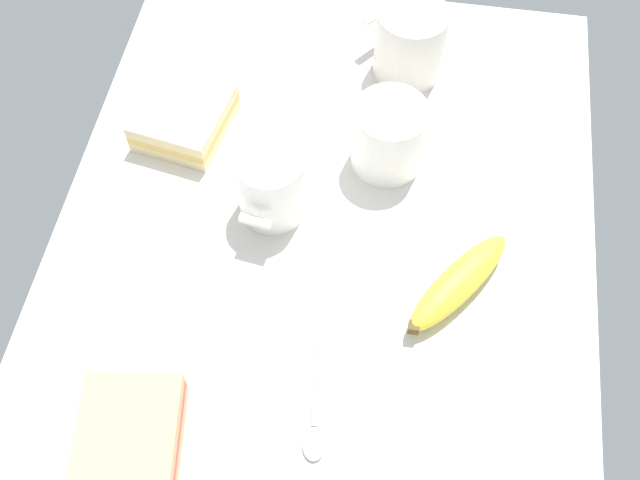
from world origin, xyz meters
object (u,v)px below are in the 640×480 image
at_px(banana, 459,282).
at_px(spoon, 315,420).
at_px(sandwich_main, 130,433).
at_px(coffee_mug_milky, 389,136).
at_px(sandwich_side, 184,117).
at_px(coffee_mug_black, 410,42).
at_px(coffee_mug_spare, 271,184).

distance_m(banana, spoon, 0.22).
height_order(sandwich_main, banana, sandwich_main).
bearing_deg(coffee_mug_milky, sandwich_main, 151.41).
height_order(coffee_mug_milky, sandwich_side, coffee_mug_milky).
bearing_deg(sandwich_side, spoon, -147.86).
height_order(sandwich_main, sandwich_side, same).
distance_m(sandwich_main, sandwich_side, 0.41).
bearing_deg(sandwich_side, banana, -117.07).
height_order(sandwich_side, banana, sandwich_side).
bearing_deg(banana, sandwich_main, 125.22).
bearing_deg(spoon, coffee_mug_milky, -5.94).
relative_size(sandwich_side, spoon, 1.04).
height_order(coffee_mug_milky, spoon, coffee_mug_milky).
distance_m(coffee_mug_milky, banana, 0.20).
xyz_separation_m(coffee_mug_black, sandwich_side, (-0.15, 0.27, -0.03)).
height_order(coffee_mug_spare, sandwich_side, coffee_mug_spare).
xyz_separation_m(coffee_mug_spare, sandwich_main, (-0.30, 0.09, -0.03)).
xyz_separation_m(coffee_mug_milky, coffee_mug_spare, (-0.09, 0.13, 0.00)).
height_order(sandwich_side, spoon, sandwich_side).
bearing_deg(sandwich_main, sandwich_side, 6.57).
xyz_separation_m(sandwich_main, spoon, (0.05, -0.18, -0.02)).
distance_m(coffee_mug_milky, spoon, 0.35).
bearing_deg(sandwich_main, coffee_mug_black, -22.16).
bearing_deg(sandwich_side, coffee_mug_spare, -127.96).
height_order(coffee_mug_milky, coffee_mug_spare, coffee_mug_spare).
distance_m(coffee_mug_black, sandwich_main, 0.60).
height_order(coffee_mug_black, coffee_mug_milky, coffee_mug_black).
bearing_deg(sandwich_side, coffee_mug_black, -61.65).
bearing_deg(coffee_mug_black, banana, -164.99).
bearing_deg(banana, coffee_mug_spare, 70.62).
height_order(coffee_mug_black, sandwich_main, coffee_mug_black).
relative_size(coffee_mug_black, spoon, 0.89).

